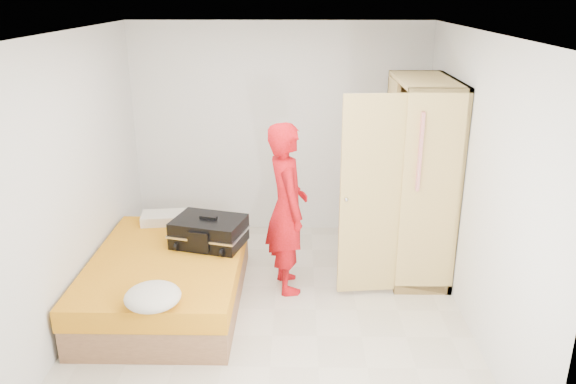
{
  "coord_description": "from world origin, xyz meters",
  "views": [
    {
      "loc": [
        0.22,
        -4.74,
        2.93
      ],
      "look_at": [
        0.12,
        0.59,
        1.0
      ],
      "focal_mm": 35.0,
      "sensor_mm": 36.0,
      "label": 1
    }
  ],
  "objects_px": {
    "person": "(287,208)",
    "suitcase": "(209,232)",
    "round_cushion": "(153,297)",
    "wardrobe": "(415,185)",
    "bed": "(168,279)"
  },
  "relations": [
    {
      "from": "round_cushion",
      "to": "person",
      "type": "bearing_deg",
      "value": 49.37
    },
    {
      "from": "bed",
      "to": "round_cushion",
      "type": "bearing_deg",
      "value": -83.68
    },
    {
      "from": "bed",
      "to": "suitcase",
      "type": "relative_size",
      "value": 2.49
    },
    {
      "from": "person",
      "to": "suitcase",
      "type": "xyz_separation_m",
      "value": [
        -0.78,
        -0.05,
        -0.24
      ]
    },
    {
      "from": "person",
      "to": "suitcase",
      "type": "height_order",
      "value": "person"
    },
    {
      "from": "bed",
      "to": "person",
      "type": "bearing_deg",
      "value": 16.27
    },
    {
      "from": "suitcase",
      "to": "round_cushion",
      "type": "xyz_separation_m",
      "value": [
        -0.28,
        -1.19,
        -0.05
      ]
    },
    {
      "from": "round_cushion",
      "to": "wardrobe",
      "type": "bearing_deg",
      "value": 34.21
    },
    {
      "from": "wardrobe",
      "to": "bed",
      "type": "bearing_deg",
      "value": -163.68
    },
    {
      "from": "wardrobe",
      "to": "round_cushion",
      "type": "bearing_deg",
      "value": -145.79
    },
    {
      "from": "person",
      "to": "wardrobe",
      "type": "bearing_deg",
      "value": -87.27
    },
    {
      "from": "suitcase",
      "to": "bed",
      "type": "bearing_deg",
      "value": -127.2
    },
    {
      "from": "wardrobe",
      "to": "round_cushion",
      "type": "height_order",
      "value": "wardrobe"
    },
    {
      "from": "bed",
      "to": "person",
      "type": "distance_m",
      "value": 1.36
    },
    {
      "from": "wardrobe",
      "to": "person",
      "type": "relative_size",
      "value": 1.2
    }
  ]
}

